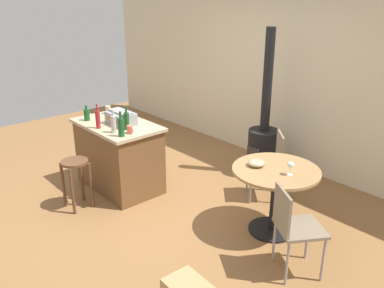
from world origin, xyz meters
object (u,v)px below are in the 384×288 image
wood_stove (263,141)px  bottle_2 (87,115)px  kitchen_island (119,156)px  folding_chair_far (293,224)px  folding_chair_near (269,160)px  bottle_3 (98,119)px  dining_table (275,184)px  cup_0 (130,129)px  bottle_0 (121,127)px  toolbox (121,118)px  wooden_stool (76,174)px  bottle_4 (127,120)px  wine_glass (291,165)px  serving_bowl (256,163)px  cup_1 (108,110)px  bottle_1 (114,124)px

wood_stove → bottle_2: size_ratio=10.14×
kitchen_island → folding_chair_far: kitchen_island is taller
folding_chair_near → folding_chair_far: (1.07, -1.02, -0.00)m
bottle_3 → dining_table: bearing=24.8°
dining_table → folding_chair_near: (-0.52, 0.58, -0.05)m
cup_0 → folding_chair_near: bearing=51.0°
wood_stove → bottle_0: (-0.55, -1.98, 0.52)m
toolbox → bottle_0: size_ratio=1.21×
wooden_stool → bottle_4: bearing=76.5°
wine_glass → serving_bowl: wine_glass is taller
folding_chair_far → bottle_0: (-2.13, -0.45, 0.50)m
folding_chair_far → toolbox: bearing=-175.5°
dining_table → bottle_0: 1.87m
kitchen_island → wine_glass: size_ratio=8.42×
kitchen_island → wood_stove: bearing=60.2°
wood_stove → cup_1: size_ratio=18.69×
dining_table → cup_0: (-1.60, -0.75, 0.38)m
dining_table → wood_stove: wood_stove is taller
toolbox → cup_0: (0.38, -0.11, -0.04)m
bottle_1 → bottle_2: bearing=-179.4°
folding_chair_far → bottle_2: bottle_2 is taller
kitchen_island → folding_chair_far: bearing=5.1°
kitchen_island → bottle_3: (0.02, -0.27, 0.57)m
kitchen_island → bottle_4: size_ratio=4.11×
cup_1 → wine_glass: (2.68, 0.51, -0.10)m
wood_stove → wooden_stool: bearing=-109.7°
bottle_3 → wooden_stool: bearing=-74.3°
wine_glass → wood_stove: bearing=137.5°
folding_chair_far → bottle_3: (-2.57, -0.50, 0.50)m
wooden_stool → bottle_2: size_ratio=3.02×
bottle_1 → folding_chair_far: bearing=11.0°
wooden_stool → serving_bowl: bearing=36.1°
dining_table → bottle_1: (-1.75, -0.88, 0.44)m
folding_chair_near → dining_table: bearing=-47.9°
bottle_1 → wine_glass: size_ratio=2.01×
toolbox → cup_0: toolbox is taller
bottle_1 → wooden_stool: bearing=-108.5°
toolbox → kitchen_island: bearing=-154.0°
wood_stove → dining_table: bearing=-46.8°
bottle_4 → bottle_2: bearing=-163.8°
bottle_2 → wooden_stool: bearing=-42.8°
bottle_0 → wine_glass: size_ratio=2.11×
cup_1 → wood_stove: bearing=47.7°
bottle_4 → cup_1: size_ratio=2.65×
wood_stove → bottle_3: wood_stove is taller
folding_chair_far → bottle_1: bottle_1 is taller
wood_stove → bottle_2: (-1.38, -1.99, 0.48)m
dining_table → bottle_0: bearing=-150.8°
folding_chair_far → wine_glass: wine_glass is taller
wine_glass → folding_chair_near: bearing=139.9°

